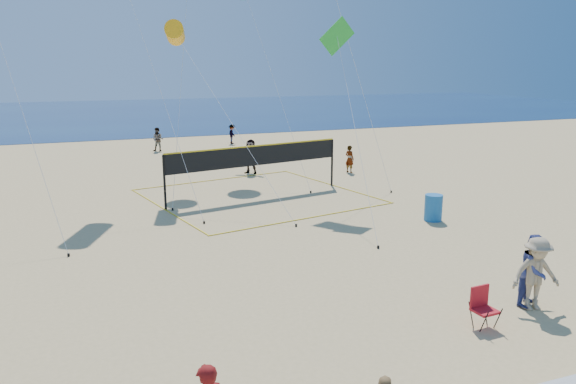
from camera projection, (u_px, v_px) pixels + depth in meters
name	position (u px, v px, depth m)	size (l,w,h in m)	color
ground	(362.00, 357.00, 11.82)	(120.00, 120.00, 0.00)	tan
ocean	(119.00, 113.00, 68.24)	(140.00, 50.00, 0.03)	#101F4E
bystander_a	(534.00, 270.00, 14.15)	(0.91, 0.71, 1.87)	navy
bystander_b	(536.00, 274.00, 13.90)	(1.21, 0.70, 1.88)	tan
far_person_1	(251.00, 156.00, 31.16)	(1.77, 0.56, 1.90)	gray
far_person_2	(350.00, 159.00, 31.46)	(0.56, 0.37, 1.53)	gray
far_person_3	(158.00, 140.00, 38.93)	(0.80, 0.62, 1.65)	gray
far_person_4	(232.00, 134.00, 42.62)	(0.95, 0.55, 1.47)	gray
camp_chair	(482.00, 305.00, 13.06)	(0.56, 0.68, 1.08)	#B4141C
trash_barrel	(433.00, 208.00, 21.90)	(0.69, 0.69, 1.03)	#195FA2
volleyball_net	(256.00, 162.00, 25.57)	(10.57, 10.45, 2.39)	black
kite_2	(175.00, 33.00, 25.66)	(3.55, 8.98, 7.92)	#F6AA10
kite_4	(339.00, 45.00, 23.59)	(2.51, 7.01, 7.97)	green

